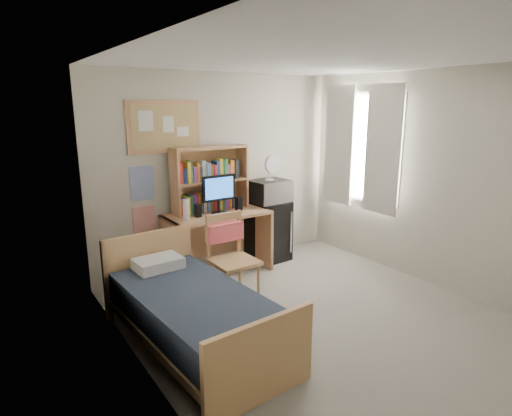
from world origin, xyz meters
TOP-DOWN VIEW (x-y plane):
  - floor at (0.00, 0.00)m, footprint 3.60×4.20m
  - ceiling at (0.00, 0.00)m, footprint 3.60×4.20m
  - wall_back at (0.00, 2.10)m, footprint 3.60×0.04m
  - wall_left at (-1.80, 0.00)m, footprint 0.04×4.20m
  - wall_right at (1.80, 0.00)m, footprint 0.04×4.20m
  - window_unit at (1.75, 1.20)m, footprint 0.10×1.40m
  - curtain_left at (1.72, 0.80)m, footprint 0.04×0.55m
  - curtain_right at (1.72, 1.60)m, footprint 0.04×0.55m
  - bulletin_board at (-0.78, 2.08)m, footprint 0.94×0.03m
  - poster_wave at (-1.10, 2.09)m, footprint 0.30×0.01m
  - poster_japan at (-1.10, 2.09)m, footprint 0.28×0.01m
  - desk at (-0.26, 1.75)m, footprint 1.35×0.70m
  - desk_chair at (-0.54, 0.85)m, footprint 0.52×0.52m
  - mini_fridge at (0.62, 1.83)m, footprint 0.53×0.53m
  - bed at (-1.28, 0.33)m, footprint 1.08×1.98m
  - hutch at (-0.26, 1.90)m, footprint 1.03×0.28m
  - monitor at (-0.26, 1.69)m, footprint 0.46×0.05m
  - keyboard at (-0.25, 1.55)m, footprint 0.42×0.14m
  - speaker_left at (-0.56, 1.68)m, footprint 0.07×0.07m
  - speaker_right at (0.04, 1.69)m, footprint 0.07×0.07m
  - water_bottle at (-0.74, 1.64)m, footprint 0.08×0.08m
  - hoodie at (-0.54, 1.05)m, footprint 0.43×0.13m
  - microwave at (0.62, 1.81)m, footprint 0.55×0.43m
  - desk_fan at (0.62, 1.81)m, footprint 0.27×0.27m
  - pillow at (-1.33, 1.07)m, footprint 0.49×0.36m

SIDE VIEW (x-z plane):
  - floor at x=0.00m, z-range -0.02..0.00m
  - bed at x=-1.28m, z-range 0.00..0.53m
  - desk at x=-0.26m, z-range 0.00..0.83m
  - mini_fridge at x=0.62m, z-range 0.00..0.86m
  - desk_chair at x=-0.54m, z-range 0.00..1.03m
  - pillow at x=-1.33m, z-range 0.53..0.64m
  - poster_japan at x=-1.10m, z-range 0.60..0.96m
  - hoodie at x=-0.54m, z-range 0.70..0.90m
  - keyboard at x=-0.25m, z-range 0.83..0.85m
  - speaker_left at x=-0.56m, z-range 0.83..1.00m
  - speaker_right at x=0.04m, z-range 0.83..1.01m
  - water_bottle at x=-0.74m, z-range 0.83..1.09m
  - microwave at x=0.62m, z-range 0.86..1.16m
  - monitor at x=-0.26m, z-range 0.83..1.32m
  - poster_wave at x=-1.10m, z-range 1.04..1.46m
  - hutch at x=-0.26m, z-range 0.83..1.67m
  - wall_back at x=0.00m, z-range 0.00..2.60m
  - wall_left at x=-1.80m, z-range 0.00..2.60m
  - wall_right at x=1.80m, z-range 0.00..2.60m
  - desk_fan at x=0.62m, z-range 1.16..1.48m
  - window_unit at x=1.75m, z-range 0.75..2.45m
  - curtain_left at x=1.72m, z-range 0.75..2.45m
  - curtain_right at x=1.72m, z-range 0.75..2.45m
  - bulletin_board at x=-0.78m, z-range 1.60..2.24m
  - ceiling at x=0.00m, z-range 2.59..2.61m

